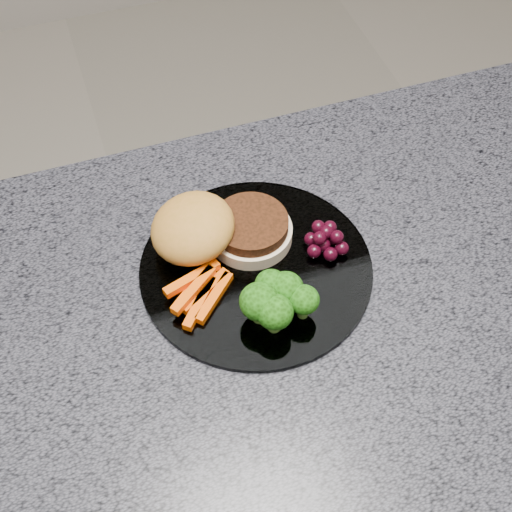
{
  "coord_description": "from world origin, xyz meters",
  "views": [
    {
      "loc": [
        -0.07,
        -0.38,
        1.54
      ],
      "look_at": [
        0.08,
        0.07,
        0.93
      ],
      "focal_mm": 50.0,
      "sensor_mm": 36.0,
      "label": 1
    }
  ],
  "objects_px": {
    "burger": "(214,231)",
    "island_cabinet": "(220,494)",
    "grape_bunch": "(326,239)",
    "plate": "(256,269)"
  },
  "relations": [
    {
      "from": "plate",
      "to": "burger",
      "type": "relative_size",
      "value": 1.56
    },
    {
      "from": "island_cabinet",
      "to": "burger",
      "type": "relative_size",
      "value": 7.21
    },
    {
      "from": "island_cabinet",
      "to": "plate",
      "type": "height_order",
      "value": "plate"
    },
    {
      "from": "island_cabinet",
      "to": "grape_bunch",
      "type": "relative_size",
      "value": 24.51
    },
    {
      "from": "island_cabinet",
      "to": "burger",
      "type": "height_order",
      "value": "burger"
    },
    {
      "from": "burger",
      "to": "island_cabinet",
      "type": "bearing_deg",
      "value": -117.31
    },
    {
      "from": "burger",
      "to": "grape_bunch",
      "type": "bearing_deg",
      "value": -24.73
    },
    {
      "from": "plate",
      "to": "burger",
      "type": "distance_m",
      "value": 0.06
    },
    {
      "from": "grape_bunch",
      "to": "island_cabinet",
      "type": "bearing_deg",
      "value": -157.38
    },
    {
      "from": "island_cabinet",
      "to": "plate",
      "type": "xyz_separation_m",
      "value": [
        0.08,
        0.07,
        0.47
      ]
    }
  ]
}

